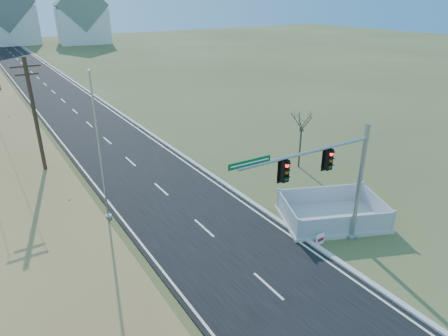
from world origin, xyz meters
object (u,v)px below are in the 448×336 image
open_sign (320,239)px  bare_tree (302,120)px  traffic_signal_mast (336,178)px  fence_enclosure (332,216)px  flagpole (101,164)px

open_sign → bare_tree: (6.43, 8.73, 3.46)m
traffic_signal_mast → fence_enclosure: (2.34, 1.91, -3.89)m
fence_enclosure → bare_tree: size_ratio=1.49×
traffic_signal_mast → open_sign: 3.83m
open_sign → bare_tree: bearing=54.6°
flagpole → bare_tree: flagpole is taller
bare_tree → fence_enclosure: bearing=-118.6°
fence_enclosure → flagpole: size_ratio=0.79×
traffic_signal_mast → fence_enclosure: traffic_signal_mast is taller
bare_tree → open_sign: bearing=-126.4°
traffic_signal_mast → open_sign: bearing=113.5°
traffic_signal_mast → open_sign: size_ratio=12.51×
fence_enclosure → open_sign: 2.92m
fence_enclosure → bare_tree: (3.93, 7.22, 3.54)m
flagpole → traffic_signal_mast: bearing=-46.7°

